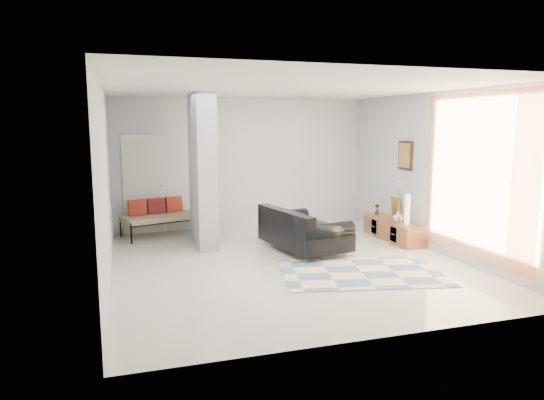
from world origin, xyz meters
name	(u,v)px	position (x,y,z in m)	size (l,w,h in m)	color
floor	(287,262)	(0.00, 0.00, 0.00)	(6.00, 6.00, 0.00)	beige
ceiling	(288,88)	(0.00, 0.00, 2.80)	(6.00, 6.00, 0.00)	white
wall_back	(243,163)	(0.00, 3.00, 1.40)	(6.00, 6.00, 0.00)	silver
wall_front	(383,208)	(0.00, -3.00, 1.40)	(6.00, 6.00, 0.00)	silver
wall_left	(106,184)	(-2.75, 0.00, 1.40)	(6.00, 6.00, 0.00)	silver
wall_right	(435,173)	(2.75, 0.00, 1.40)	(6.00, 6.00, 0.00)	silver
partition_column	(203,171)	(-1.10, 1.60, 1.40)	(0.35, 1.20, 2.80)	#A1A5A8
hallway_door	(144,184)	(-2.10, 2.96, 1.02)	(0.85, 0.06, 2.04)	silver
curtain	(476,176)	(2.67, -1.15, 1.45)	(2.55, 2.55, 0.00)	#FF8743
wall_art	(405,155)	(2.72, 0.90, 1.65)	(0.04, 0.45, 0.55)	#33200E
media_console	(393,229)	(2.52, 0.90, 0.21)	(0.45, 1.65, 0.80)	brown
loveseat	(301,231)	(0.49, 0.65, 0.35)	(1.32, 1.88, 0.76)	silver
daybed	(164,215)	(-1.75, 2.62, 0.42)	(1.81, 1.15, 0.77)	black
area_rug	(361,272)	(0.90, -0.87, 0.01)	(2.42, 1.61, 0.01)	beige
cylinder_lamp	(407,209)	(2.50, 0.42, 0.69)	(0.10, 0.10, 0.57)	white
bronze_figurine	(377,209)	(2.47, 1.47, 0.51)	(0.11, 0.11, 0.21)	black
vase	(398,217)	(2.47, 0.67, 0.50)	(0.20, 0.20, 0.21)	white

